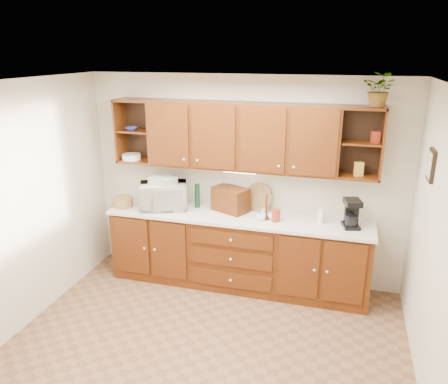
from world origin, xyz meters
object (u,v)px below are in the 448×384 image
Objects in this scene: bread_box at (231,199)px; coffee_maker at (352,213)px; potted_plant at (380,89)px; microwave at (163,196)px.

bread_box is 1.46m from coffee_maker.
coffee_maker is at bearing -151.12° from potted_plant.
coffee_maker is (2.31, 0.01, -0.00)m from microwave.
potted_plant is at bearing 23.94° from bread_box.
coffee_maker is (1.46, -0.12, 0.01)m from bread_box.
microwave is 1.36× the size of bread_box.
potted_plant is (1.62, -0.03, 1.38)m from bread_box.
microwave is 2.31m from coffee_maker.
potted_plant is (2.47, 0.10, 1.37)m from microwave.
coffee_maker reaches higher than microwave.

